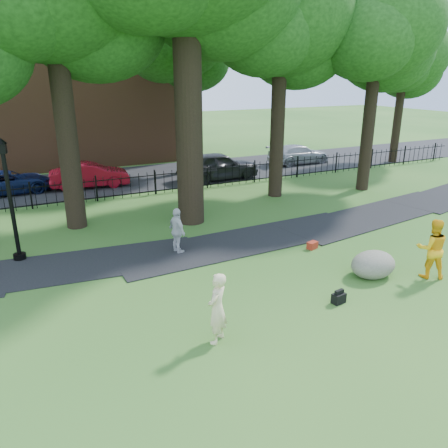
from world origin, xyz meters
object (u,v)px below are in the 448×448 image
woman (217,308)px  lamppost (11,203)px  red_sedan (90,175)px  boulder (373,263)px  man (432,249)px

woman → lamppost: 8.40m
red_sedan → woman: bearing=-173.5°
boulder → man: bearing=-28.6°
lamppost → red_sedan: size_ratio=0.98×
boulder → lamppost: lamppost is taller
boulder → lamppost: (-9.89, 6.24, 1.59)m
woman → man: (7.40, 0.24, 0.07)m
man → boulder: (-1.51, 0.82, -0.51)m
boulder → lamppost: 11.80m
boulder → lamppost: bearing=147.8°
woman → red_sedan: (0.00, 16.51, -0.18)m
lamppost → red_sedan: (4.00, 9.21, -1.33)m
woman → lamppost: (-4.00, 7.30, 1.15)m
woman → boulder: woman is taller
woman → man: size_ratio=0.93×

